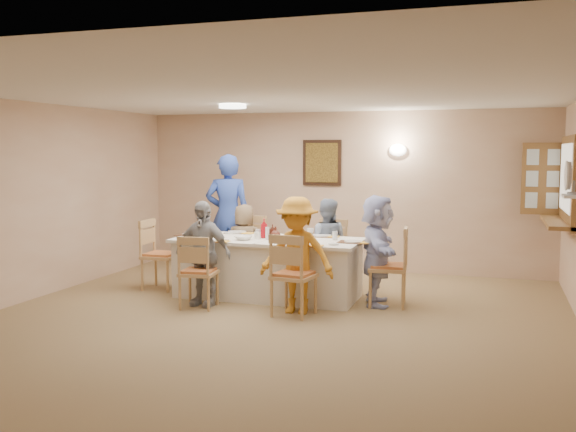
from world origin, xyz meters
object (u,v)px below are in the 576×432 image
(chair_back_right, at_px, (328,254))
(diner_right_end, at_px, (377,250))
(caregiver, at_px, (228,215))
(diner_front_left, at_px, (203,253))
(chair_left_end, at_px, (161,254))
(desk_fan, at_px, (571,182))
(chair_right_end, at_px, (388,266))
(diner_back_left, at_px, (244,244))
(chair_front_right, at_px, (294,274))
(condiment_ketchup, at_px, (264,228))
(diner_front_right, at_px, (297,255))
(diner_back_right, at_px, (326,244))
(dining_table, at_px, (268,268))
(serving_hatch, at_px, (568,181))
(chair_back_left, at_px, (247,249))
(chair_front_left, at_px, (199,271))

(chair_back_right, bearing_deg, diner_right_end, -37.95)
(diner_right_end, distance_m, caregiver, 2.74)
(diner_front_left, bearing_deg, chair_left_end, 150.72)
(desk_fan, relative_size, chair_right_end, 0.31)
(diner_back_left, bearing_deg, chair_front_right, 122.87)
(caregiver, distance_m, condiment_ketchup, 1.48)
(chair_back_right, bearing_deg, condiment_ketchup, -125.32)
(chair_front_right, relative_size, diner_front_right, 0.71)
(chair_right_end, height_order, diner_back_right, diner_back_right)
(dining_table, distance_m, chair_right_end, 1.55)
(serving_hatch, height_order, dining_table, serving_hatch)
(caregiver, bearing_deg, diner_front_left, 84.75)
(diner_front_left, xyz_separation_m, caregiver, (-0.45, 1.83, 0.28))
(chair_front_right, distance_m, diner_back_right, 1.49)
(diner_back_left, bearing_deg, diner_back_right, 173.83)
(chair_left_end, bearing_deg, chair_back_right, -70.76)
(diner_front_right, height_order, condiment_ketchup, diner_front_right)
(chair_left_end, relative_size, caregiver, 0.52)
(chair_front_right, xyz_separation_m, diner_right_end, (0.82, 0.80, 0.20))
(diner_back_left, height_order, diner_back_right, diner_back_right)
(desk_fan, xyz_separation_m, condiment_ketchup, (-3.61, 0.29, -0.66))
(chair_front_right, height_order, diner_back_right, diner_back_right)
(chair_back_left, xyz_separation_m, diner_back_right, (1.20, -0.12, 0.14))
(chair_back_left, relative_size, condiment_ketchup, 3.78)
(chair_front_left, relative_size, diner_back_left, 0.78)
(diner_back_left, relative_size, diner_right_end, 0.84)
(chair_back_left, relative_size, chair_front_left, 1.07)
(chair_back_left, relative_size, diner_right_end, 0.70)
(chair_back_right, relative_size, diner_back_left, 0.83)
(diner_front_left, distance_m, condiment_ketchup, 0.93)
(dining_table, distance_m, diner_front_right, 0.96)
(chair_left_end, xyz_separation_m, diner_right_end, (2.97, 0.00, 0.20))
(desk_fan, bearing_deg, caregiver, 163.12)
(chair_back_left, height_order, diner_front_right, diner_front_right)
(dining_table, distance_m, chair_left_end, 1.55)
(diner_right_end, bearing_deg, dining_table, 79.00)
(diner_back_left, height_order, caregiver, caregiver)
(serving_hatch, distance_m, chair_front_right, 3.74)
(diner_front_right, bearing_deg, chair_back_left, 127.84)
(serving_hatch, xyz_separation_m, chair_back_left, (-4.25, -0.31, -1.02))
(condiment_ketchup, bearing_deg, diner_right_end, -1.81)
(dining_table, height_order, caregiver, caregiver)
(diner_front_right, bearing_deg, chair_left_end, 161.25)
(desk_fan, height_order, diner_front_left, desk_fan)
(diner_right_end, bearing_deg, chair_back_right, 34.71)
(diner_right_end, bearing_deg, diner_back_left, 60.39)
(chair_front_left, relative_size, chair_left_end, 0.93)
(condiment_ketchup, bearing_deg, chair_back_right, 48.34)
(chair_right_end, distance_m, diner_front_left, 2.26)
(serving_hatch, xyz_separation_m, chair_left_end, (-5.20, -1.11, -1.02))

